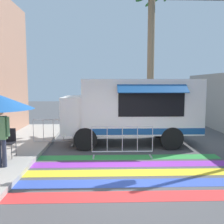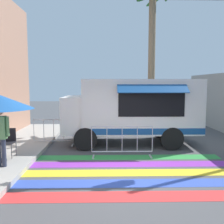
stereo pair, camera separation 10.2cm
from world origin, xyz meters
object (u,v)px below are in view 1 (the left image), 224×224
object	(u,v)px
barricade_front	(122,142)
palm_tree	(151,33)
food_truck	(129,107)
folding_chair	(8,140)
barricade_side	(53,133)
vendor_person	(1,133)

from	to	relation	value
barricade_front	palm_tree	bearing A→B (deg)	69.14
barricade_front	food_truck	bearing A→B (deg)	77.52
folding_chair	barricade_side	bearing A→B (deg)	79.58
vendor_person	barricade_front	bearing A→B (deg)	18.36
barricade_front	palm_tree	world-z (taller)	palm_tree
folding_chair	palm_tree	size ratio (longest dim) A/B	0.12
barricade_front	palm_tree	xyz separation A→B (m)	(1.85, 4.86, 4.61)
folding_chair	barricade_side	distance (m)	2.26
folding_chair	palm_tree	world-z (taller)	palm_tree
folding_chair	barricade_side	world-z (taller)	barricade_side
food_truck	folding_chair	distance (m)	4.89
vendor_person	barricade_side	distance (m)	3.22
barricade_side	food_truck	bearing A→B (deg)	5.57
folding_chair	palm_tree	xyz separation A→B (m)	(5.65, 5.14, 4.46)
barricade_front	vendor_person	bearing A→B (deg)	-159.59
palm_tree	barricade_front	bearing A→B (deg)	-110.86
food_truck	barricade_side	xyz separation A→B (m)	(-3.16, -0.31, -1.02)
vendor_person	barricade_front	size ratio (longest dim) A/B	0.82
barricade_front	palm_tree	size ratio (longest dim) A/B	0.28
folding_chair	vendor_person	distance (m)	1.16
vendor_person	folding_chair	bearing A→B (deg)	98.63
barricade_front	barricade_side	xyz separation A→B (m)	(-2.72, 1.70, -0.02)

